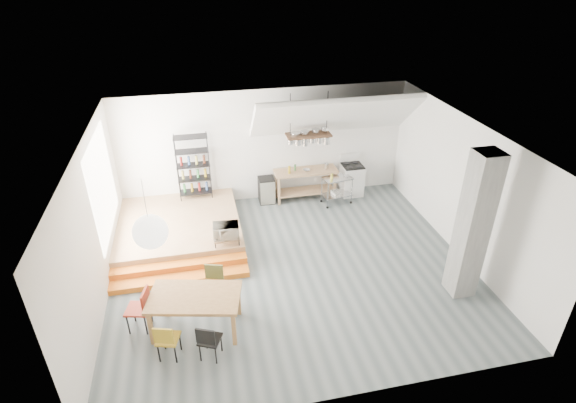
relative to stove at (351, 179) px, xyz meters
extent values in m
plane|color=#4F5A5C|center=(-2.50, -3.16, -0.48)|extent=(8.00, 8.00, 0.00)
cube|color=silver|center=(-2.50, 0.34, 1.12)|extent=(8.00, 0.04, 3.20)
cube|color=silver|center=(-6.50, -3.16, 1.12)|extent=(0.04, 7.00, 3.20)
cube|color=silver|center=(1.50, -3.16, 1.12)|extent=(0.04, 7.00, 3.20)
cube|color=white|center=(-2.50, -3.16, 2.72)|extent=(8.00, 7.00, 0.02)
cube|color=white|center=(-0.70, -0.26, 2.07)|extent=(4.40, 1.44, 1.32)
cube|color=white|center=(-6.48, -1.66, 1.32)|extent=(0.02, 2.50, 2.20)
cube|color=#9D724E|center=(-5.00, -1.16, -0.28)|extent=(3.00, 3.00, 0.40)
cube|color=orange|center=(-5.00, -3.11, -0.41)|extent=(3.00, 0.35, 0.13)
cube|color=orange|center=(-5.00, -2.76, -0.35)|extent=(3.00, 0.35, 0.27)
cube|color=slate|center=(0.80, -4.66, 1.12)|extent=(0.50, 0.50, 3.20)
cube|color=#9D724E|center=(-1.40, -0.01, 0.40)|extent=(1.80, 0.60, 0.06)
cube|color=#9D724E|center=(-1.40, -0.01, -0.23)|extent=(1.70, 0.55, 0.04)
cube|color=#9D724E|center=(-0.58, 0.21, -0.05)|extent=(0.06, 0.06, 0.86)
cube|color=#9D724E|center=(-2.22, 0.21, -0.05)|extent=(0.06, 0.06, 0.86)
cube|color=#9D724E|center=(-0.58, -0.23, -0.05)|extent=(0.06, 0.06, 0.86)
cube|color=#9D724E|center=(-2.22, -0.23, -0.05)|extent=(0.06, 0.06, 0.86)
cube|color=white|center=(0.00, -0.01, -0.03)|extent=(0.60, 0.60, 0.90)
cube|color=black|center=(0.00, -0.01, 0.44)|extent=(0.58, 0.58, 0.03)
cube|color=white|center=(0.00, 0.27, 0.57)|extent=(0.60, 0.05, 0.25)
cylinder|color=black|center=(0.14, 0.13, 0.46)|extent=(0.18, 0.18, 0.02)
cylinder|color=black|center=(-0.14, 0.13, 0.46)|extent=(0.18, 0.18, 0.02)
cylinder|color=black|center=(0.14, -0.15, 0.46)|extent=(0.18, 0.18, 0.02)
cylinder|color=black|center=(-0.14, -0.15, 0.46)|extent=(0.18, 0.18, 0.02)
cube|color=#402919|center=(-1.40, -0.21, 1.57)|extent=(1.20, 0.50, 0.05)
cylinder|color=black|center=(-1.90, -0.21, 2.14)|extent=(0.02, 0.02, 1.15)
cylinder|color=black|center=(-0.90, -0.21, 2.14)|extent=(0.02, 0.02, 1.15)
cylinder|color=silver|center=(-1.90, -0.26, 1.43)|extent=(0.16, 0.16, 0.12)
cylinder|color=silver|center=(-1.70, -0.26, 1.41)|extent=(0.20, 0.20, 0.16)
cylinder|color=silver|center=(-1.50, -0.26, 1.39)|extent=(0.16, 0.16, 0.20)
cylinder|color=silver|center=(-1.30, -0.26, 1.43)|extent=(0.20, 0.20, 0.12)
cylinder|color=silver|center=(-1.10, -0.26, 1.41)|extent=(0.16, 0.16, 0.16)
cylinder|color=silver|center=(-0.90, -0.26, 1.39)|extent=(0.20, 0.20, 0.20)
cylinder|color=black|center=(-4.08, 0.22, 0.82)|extent=(0.02, 0.02, 1.80)
cylinder|color=black|center=(-4.92, 0.22, 0.82)|extent=(0.02, 0.02, 1.80)
cylinder|color=black|center=(-4.08, -0.14, 0.82)|extent=(0.02, 0.02, 1.80)
cylinder|color=black|center=(-4.92, -0.14, 0.82)|extent=(0.02, 0.02, 1.80)
cube|color=black|center=(-4.50, 0.04, 0.07)|extent=(0.88, 0.38, 0.02)
cube|color=black|center=(-4.50, 0.04, 0.47)|extent=(0.88, 0.38, 0.02)
cube|color=black|center=(-4.50, 0.04, 0.87)|extent=(0.88, 0.38, 0.02)
cube|color=black|center=(-4.50, 0.04, 1.27)|extent=(0.88, 0.38, 0.02)
cube|color=black|center=(-4.50, 0.04, 1.67)|extent=(0.88, 0.38, 0.03)
cylinder|color=#348341|center=(-4.50, 0.04, 0.21)|extent=(0.07, 0.07, 0.24)
cylinder|color=#A07F1A|center=(-4.50, 0.04, 0.61)|extent=(0.07, 0.07, 0.24)
cylinder|color=maroon|center=(-4.50, 0.04, 1.01)|extent=(0.07, 0.07, 0.24)
cube|color=#9D724E|center=(-3.90, -2.41, 0.07)|extent=(0.60, 0.40, 0.03)
cylinder|color=black|center=(-3.63, -2.24, -0.01)|extent=(0.02, 0.02, 0.13)
cylinder|color=black|center=(-4.17, -2.24, -0.01)|extent=(0.02, 0.02, 0.13)
cylinder|color=black|center=(-3.63, -2.58, -0.01)|extent=(0.02, 0.02, 0.13)
cylinder|color=black|center=(-4.17, -2.58, -0.01)|extent=(0.02, 0.02, 0.13)
sphere|color=white|center=(-5.27, -4.46, 1.72)|extent=(0.60, 0.60, 0.60)
cube|color=#935F35|center=(-4.69, -4.60, 0.28)|extent=(1.84, 1.29, 0.06)
cube|color=#935F35|center=(-3.86, -4.38, -0.11)|extent=(0.09, 0.09, 0.73)
cube|color=#935F35|center=(-5.33, -4.04, -0.11)|extent=(0.09, 0.09, 0.73)
cube|color=#935F35|center=(-4.04, -5.15, -0.11)|extent=(0.09, 0.09, 0.73)
cube|color=#935F35|center=(-5.51, -4.82, -0.11)|extent=(0.09, 0.09, 0.73)
cube|color=#B18C1E|center=(-5.20, -5.18, -0.06)|extent=(0.46, 0.46, 0.04)
cube|color=#B18C1E|center=(-5.24, -5.34, 0.17)|extent=(0.35, 0.13, 0.33)
cylinder|color=black|center=(-5.38, -5.28, -0.28)|extent=(0.03, 0.03, 0.41)
cylinder|color=black|center=(-5.09, -5.36, -0.28)|extent=(0.03, 0.03, 0.41)
cylinder|color=black|center=(-5.30, -4.99, -0.28)|extent=(0.03, 0.03, 0.41)
cylinder|color=black|center=(-5.01, -5.08, -0.28)|extent=(0.03, 0.03, 0.41)
cube|color=black|center=(-4.48, -5.34, -0.07)|extent=(0.48, 0.48, 0.04)
cube|color=black|center=(-4.55, -5.49, 0.15)|extent=(0.33, 0.17, 0.32)
cylinder|color=black|center=(-4.67, -5.42, -0.28)|extent=(0.03, 0.03, 0.40)
cylinder|color=black|center=(-4.41, -5.53, -0.28)|extent=(0.03, 0.03, 0.40)
cylinder|color=black|center=(-4.55, -5.15, -0.28)|extent=(0.03, 0.03, 0.40)
cylinder|color=black|center=(-4.29, -5.27, -0.28)|extent=(0.03, 0.03, 0.40)
cube|color=brown|center=(-4.33, -3.98, -0.04)|extent=(0.50, 0.50, 0.04)
cube|color=brown|center=(-4.28, -3.81, 0.21)|extent=(0.37, 0.15, 0.34)
cylinder|color=black|center=(-4.13, -3.88, -0.26)|extent=(0.03, 0.03, 0.43)
cylinder|color=black|center=(-4.43, -3.78, -0.26)|extent=(0.03, 0.03, 0.43)
cylinder|color=black|center=(-4.23, -4.18, -0.26)|extent=(0.03, 0.03, 0.43)
cylinder|color=black|center=(-4.53, -4.08, -0.26)|extent=(0.03, 0.03, 0.43)
cube|color=#AE2E18|center=(-5.76, -4.35, -0.01)|extent=(0.50, 0.50, 0.04)
cube|color=#AE2E18|center=(-5.58, -4.40, 0.25)|extent=(0.13, 0.39, 0.36)
cylinder|color=black|center=(-5.64, -4.55, -0.25)|extent=(0.03, 0.03, 0.46)
cylinder|color=black|center=(-5.56, -4.23, -0.25)|extent=(0.03, 0.03, 0.46)
cylinder|color=black|center=(-5.96, -4.47, -0.25)|extent=(0.03, 0.03, 0.46)
cylinder|color=black|center=(-5.88, -4.15, -0.25)|extent=(0.03, 0.03, 0.46)
cube|color=silver|center=(-0.60, -0.46, 0.31)|extent=(0.87, 0.58, 0.04)
cube|color=silver|center=(-0.60, -0.46, -0.21)|extent=(0.87, 0.58, 0.03)
cylinder|color=silver|center=(-0.26, -0.20, -0.08)|extent=(0.03, 0.03, 0.77)
sphere|color=black|center=(-0.26, -0.20, -0.44)|extent=(0.07, 0.07, 0.07)
cylinder|color=silver|center=(-1.00, -0.33, -0.08)|extent=(0.03, 0.03, 0.77)
sphere|color=black|center=(-1.00, -0.33, -0.44)|extent=(0.07, 0.07, 0.07)
cylinder|color=silver|center=(-0.19, -0.59, -0.08)|extent=(0.03, 0.03, 0.77)
sphere|color=black|center=(-0.19, -0.59, -0.44)|extent=(0.07, 0.07, 0.07)
cylinder|color=silver|center=(-0.94, -0.71, -0.08)|extent=(0.03, 0.03, 0.77)
sphere|color=black|center=(-0.94, -0.71, -0.44)|extent=(0.07, 0.07, 0.07)
cube|color=black|center=(-2.53, 0.04, -0.11)|extent=(0.44, 0.44, 0.75)
imported|color=beige|center=(-3.90, -2.41, 0.25)|extent=(0.62, 0.44, 0.33)
imported|color=silver|center=(-1.39, -0.06, 0.45)|extent=(0.23, 0.23, 0.05)
camera|label=1|loc=(-4.35, -11.18, 5.86)|focal=28.00mm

